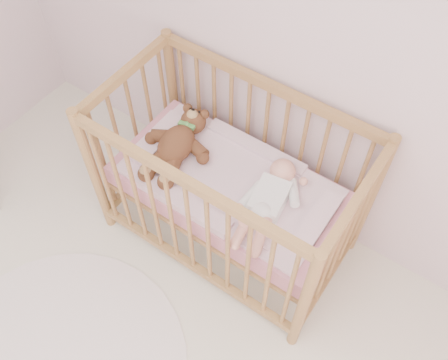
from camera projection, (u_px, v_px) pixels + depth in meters
The scene contains 6 objects.
wall_back at pixel (324, 30), 2.10m from camera, with size 4.00×0.02×2.70m, color silver.
crib at pixel (229, 187), 2.66m from camera, with size 1.36×0.76×1.00m, color tan, non-canonical shape.
mattress at pixel (229, 188), 2.68m from camera, with size 1.22×0.62×0.13m, color pink.
blanket at pixel (229, 180), 2.61m from camera, with size 1.10×0.58×0.06m, color #FBADC8, non-canonical shape.
baby at pixel (269, 198), 2.46m from camera, with size 0.29×0.60×0.14m, color white, non-canonical shape.
teddy_bear at pixel (176, 145), 2.64m from camera, with size 0.40×0.57×0.16m, color brown, non-canonical shape.
Camera 1 is at (0.64, 0.33, 2.68)m, focal length 40.00 mm.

